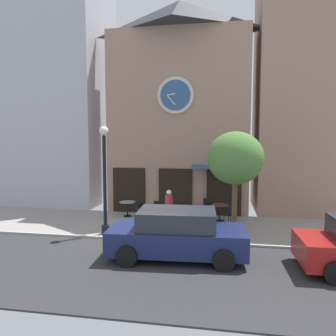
# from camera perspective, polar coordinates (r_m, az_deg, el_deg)

# --- Properties ---
(ground_plane) EXTENTS (27.60, 9.70, 0.13)m
(ground_plane) POSITION_cam_1_polar(r_m,az_deg,el_deg) (11.93, -3.45, -13.42)
(ground_plane) COLOR gray
(clock_building) EXTENTS (7.25, 3.99, 10.96)m
(clock_building) POSITION_cam_1_polar(r_m,az_deg,el_deg) (17.43, 2.01, 11.27)
(clock_building) COLOR #9E7A66
(clock_building) RESTS_ON ground_plane
(neighbor_building_left) EXTENTS (6.81, 4.81, 14.36)m
(neighbor_building_left) POSITION_cam_1_polar(r_m,az_deg,el_deg) (21.24, -20.23, 14.08)
(neighbor_building_left) COLOR #B2B2BC
(neighbor_building_left) RESTS_ON ground_plane
(neighbor_building_right) EXTENTS (6.61, 3.92, 13.76)m
(neighbor_building_right) POSITION_cam_1_polar(r_m,az_deg,el_deg) (18.78, 25.88, 14.17)
(neighbor_building_right) COLOR #9E7A66
(neighbor_building_right) RESTS_ON ground_plane
(street_lamp) EXTENTS (0.36, 0.36, 4.28)m
(street_lamp) POSITION_cam_1_polar(r_m,az_deg,el_deg) (12.86, -11.19, -2.10)
(street_lamp) COLOR black
(street_lamp) RESTS_ON ground_plane
(street_tree) EXTENTS (2.13, 1.92, 4.07)m
(street_tree) POSITION_cam_1_polar(r_m,az_deg,el_deg) (12.43, 11.88, 1.65)
(street_tree) COLOR brown
(street_tree) RESTS_ON ground_plane
(cafe_table_rightmost) EXTENTS (0.77, 0.77, 0.73)m
(cafe_table_rightmost) POSITION_cam_1_polar(r_m,az_deg,el_deg) (15.88, -7.23, -6.64)
(cafe_table_rightmost) COLOR black
(cafe_table_rightmost) RESTS_ON ground_plane
(cafe_table_center) EXTENTS (0.72, 0.72, 0.72)m
(cafe_table_center) POSITION_cam_1_polar(r_m,az_deg,el_deg) (14.22, -2.58, -8.11)
(cafe_table_center) COLOR black
(cafe_table_center) RESTS_ON ground_plane
(cafe_table_center_right) EXTENTS (0.80, 0.80, 0.76)m
(cafe_table_center_right) POSITION_cam_1_polar(r_m,az_deg,el_deg) (15.11, 9.15, -7.15)
(cafe_table_center_right) COLOR black
(cafe_table_center_right) RESTS_ON ground_plane
(cafe_chair_by_entrance) EXTENTS (0.54, 0.54, 0.90)m
(cafe_chair_by_entrance) POSITION_cam_1_polar(r_m,az_deg,el_deg) (15.78, 7.10, -6.75)
(cafe_chair_by_entrance) COLOR black
(cafe_chair_by_entrance) RESTS_ON ground_plane
(cafe_chair_outer) EXTENTS (0.55, 0.55, 0.90)m
(cafe_chair_outer) POSITION_cam_1_polar(r_m,az_deg,el_deg) (14.46, 11.07, -7.91)
(cafe_chair_outer) COLOR black
(cafe_chair_outer) RESTS_ON ground_plane
(cafe_chair_right_end) EXTENTS (0.51, 0.51, 0.90)m
(cafe_chair_right_end) POSITION_cam_1_polar(r_m,az_deg,el_deg) (13.61, -4.64, -8.66)
(cafe_chair_right_end) COLOR black
(cafe_chair_right_end) RESTS_ON ground_plane
(cafe_chair_under_awning) EXTENTS (0.48, 0.48, 0.90)m
(cafe_chair_under_awning) POSITION_cam_1_polar(r_m,az_deg,el_deg) (15.01, -1.84, -7.33)
(cafe_chair_under_awning) COLOR black
(cafe_chair_under_awning) RESTS_ON ground_plane
(cafe_chair_curbside) EXTENTS (0.54, 0.54, 0.90)m
(cafe_chair_curbside) POSITION_cam_1_polar(r_m,az_deg,el_deg) (14.84, -4.67, -7.49)
(cafe_chair_curbside) COLOR black
(cafe_chair_curbside) RESTS_ON ground_plane
(pedestrian_maroon) EXTENTS (0.37, 0.37, 1.67)m
(pedestrian_maroon) POSITION_cam_1_polar(r_m,az_deg,el_deg) (13.50, 0.17, -7.30)
(pedestrian_maroon) COLOR #2D2D38
(pedestrian_maroon) RESTS_ON ground_plane
(parked_car_navy) EXTENTS (4.39, 2.21, 1.55)m
(parked_car_navy) POSITION_cam_1_polar(r_m,az_deg,el_deg) (10.40, 1.61, -11.69)
(parked_car_navy) COLOR navy
(parked_car_navy) RESTS_ON ground_plane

